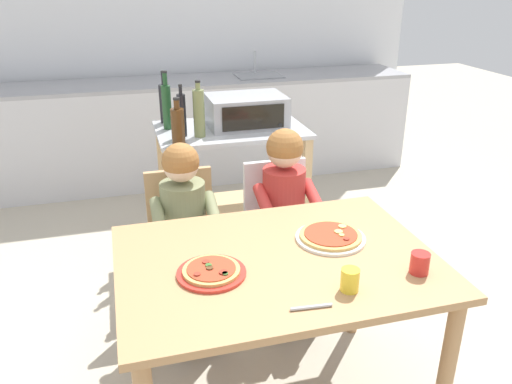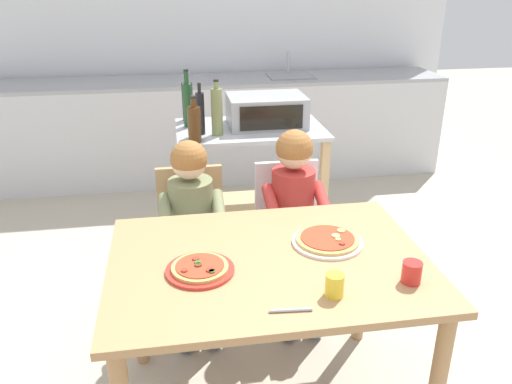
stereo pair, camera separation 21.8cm
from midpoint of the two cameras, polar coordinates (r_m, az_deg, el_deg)
name	(u,v)px [view 1 (the left image)]	position (r m, az deg, el deg)	size (l,w,h in m)	color
ground_plane	(216,260)	(3.43, -6.22, -7.56)	(12.69, 12.69, 0.00)	#B7AD99
back_wall_tiled	(168,19)	(4.92, -11.05, 18.20)	(4.61, 0.14, 2.70)	silver
kitchen_counter	(180,130)	(4.68, -9.72, 6.71)	(4.15, 0.60, 1.09)	silver
kitchen_island_cart	(232,171)	(3.33, -4.59, 2.29)	(0.91, 0.59, 0.85)	#B7BABF
toaster_oven	(246,111)	(3.25, -3.01, 8.91)	(0.47, 0.35, 0.19)	#999BA0
bottle_slim_sauce	(178,125)	(2.93, -10.75, 7.20)	(0.07, 0.07, 0.26)	#4C2D14
bottle_squat_spirits	(165,103)	(3.39, -11.87, 9.61)	(0.07, 0.07, 0.33)	black
bottle_brown_beer	(182,115)	(3.07, -10.23, 8.38)	(0.05, 0.05, 0.31)	black
bottle_clear_vinegar	(199,113)	(3.05, -8.38, 8.64)	(0.07, 0.07, 0.33)	olive
bottle_dark_olive_oil	(167,105)	(3.23, -11.77, 9.31)	(0.06, 0.06, 0.35)	#1E4723
dining_table	(277,281)	(2.04, -0.80, -9.90)	(1.21, 0.88, 0.74)	#AD7F51
dining_chair_left	(184,238)	(2.72, -10.27, -5.02)	(0.36, 0.36, 0.81)	tan
dining_chair_right	(279,225)	(2.80, 0.36, -3.76)	(0.36, 0.36, 0.81)	silver
child_in_olive_shirt	(186,221)	(2.54, -10.21, -3.21)	(0.32, 0.42, 0.99)	#424C6B
child_in_red_shirt	(287,205)	(2.62, 1.10, -1.46)	(0.32, 0.42, 1.02)	#424C6B
pizza_plate_red_rimmed	(211,272)	(1.90, -8.27, -8.78)	(0.25, 0.25, 0.03)	red
pizza_plate_white	(331,237)	(2.12, 5.33, -4.99)	(0.29, 0.29, 0.03)	white
drinking_cup_yellow	(350,280)	(1.79, 6.88, -9.70)	(0.06, 0.06, 0.08)	yellow
drinking_cup_red	(420,263)	(1.94, 14.57, -7.69)	(0.07, 0.07, 0.08)	red
serving_spoon	(311,307)	(1.71, 2.44, -12.68)	(0.01, 0.01, 0.14)	#B7BABF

